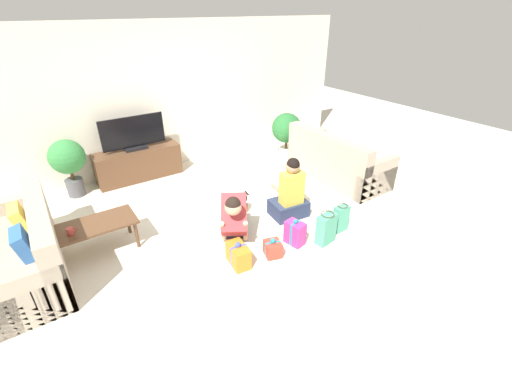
{
  "coord_description": "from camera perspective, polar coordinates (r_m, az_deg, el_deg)",
  "views": [
    {
      "loc": [
        -1.95,
        -3.52,
        2.79
      ],
      "look_at": [
        0.45,
        0.02,
        0.45
      ],
      "focal_mm": 24.0,
      "sensor_mm": 36.0,
      "label": 1
    }
  ],
  "objects": [
    {
      "name": "dog",
      "position": [
        5.05,
        -3.03,
        -1.71
      ],
      "size": [
        0.5,
        0.31,
        0.36
      ],
      "rotation": [
        0.0,
        0.0,
        5.16
      ],
      "color": "black",
      "rests_on": "ground_plane"
    },
    {
      "name": "sofa_right",
      "position": [
        6.34,
        13.26,
        4.9
      ],
      "size": [
        0.85,
        1.84,
        0.87
      ],
      "rotation": [
        0.0,
        0.0,
        1.57
      ],
      "color": "tan",
      "rests_on": "ground_plane"
    },
    {
      "name": "gift_bag_a",
      "position": [
        4.9,
        13.95,
        -4.27
      ],
      "size": [
        0.22,
        0.14,
        0.41
      ],
      "rotation": [
        0.0,
        0.0,
        0.0
      ],
      "color": "#4CA384",
      "rests_on": "ground_plane"
    },
    {
      "name": "person_sitting",
      "position": [
        5.03,
        5.69,
        -0.53
      ],
      "size": [
        0.56,
        0.52,
        0.95
      ],
      "rotation": [
        0.0,
        0.0,
        3.02
      ],
      "color": "#283351",
      "rests_on": "ground_plane"
    },
    {
      "name": "potted_plant_back_left",
      "position": [
        6.21,
        -28.86,
        4.63
      ],
      "size": [
        0.55,
        0.55,
        0.96
      ],
      "color": "#4C4C51",
      "rests_on": "ground_plane"
    },
    {
      "name": "tv_console",
      "position": [
        6.54,
        -18.97,
        4.48
      ],
      "size": [
        1.47,
        0.44,
        0.56
      ],
      "color": "brown",
      "rests_on": "ground_plane"
    },
    {
      "name": "person_kneeling",
      "position": [
        4.5,
        -3.64,
        -4.1
      ],
      "size": [
        0.67,
        0.82,
        0.81
      ],
      "rotation": [
        0.0,
        0.0,
        -0.56
      ],
      "color": "#23232D",
      "rests_on": "ground_plane"
    },
    {
      "name": "coffee_table",
      "position": [
        4.72,
        -25.56,
        -5.39
      ],
      "size": [
        1.03,
        0.51,
        0.41
      ],
      "color": "brown",
      "rests_on": "ground_plane"
    },
    {
      "name": "potted_plant_corner_right",
      "position": [
        7.0,
        5.11,
        10.31
      ],
      "size": [
        0.6,
        0.6,
        0.93
      ],
      "color": "beige",
      "rests_on": "ground_plane"
    },
    {
      "name": "ground_plane",
      "position": [
        4.9,
        -4.3,
        -6.13
      ],
      "size": [
        16.0,
        16.0,
        0.0
      ],
      "primitive_type": "plane",
      "color": "beige"
    },
    {
      "name": "gift_box_c",
      "position": [
        4.56,
        6.5,
        -6.78
      ],
      "size": [
        0.21,
        0.28,
        0.38
      ],
      "rotation": [
        0.0,
        0.0,
        0.19
      ],
      "color": "#CC3389",
      "rests_on": "ground_plane"
    },
    {
      "name": "gift_box_a",
      "position": [
        4.21,
        -2.98,
        -10.45
      ],
      "size": [
        0.23,
        0.36,
        0.32
      ],
      "rotation": [
        0.0,
        0.0,
        -0.11
      ],
      "color": "orange",
      "rests_on": "ground_plane"
    },
    {
      "name": "gift_box_b",
      "position": [
        4.37,
        2.81,
        -9.37
      ],
      "size": [
        0.25,
        0.26,
        0.25
      ],
      "rotation": [
        0.0,
        0.0,
        -0.29
      ],
      "color": "red",
      "rests_on": "ground_plane"
    },
    {
      "name": "sofa_left",
      "position": [
        4.76,
        -34.4,
        -8.43
      ],
      "size": [
        0.85,
        1.84,
        0.87
      ],
      "rotation": [
        0.0,
        0.0,
        -1.57
      ],
      "color": "tan",
      "rests_on": "ground_plane"
    },
    {
      "name": "mug",
      "position": [
        4.59,
        -28.53,
        -5.78
      ],
      "size": [
        0.12,
        0.08,
        0.09
      ],
      "color": "#B23D38",
      "rests_on": "coffee_table"
    },
    {
      "name": "wall_back",
      "position": [
        6.63,
        -16.69,
        14.53
      ],
      "size": [
        8.4,
        0.06,
        2.6
      ],
      "color": "silver",
      "rests_on": "ground_plane"
    },
    {
      "name": "tv",
      "position": [
        6.35,
        -19.74,
        8.9
      ],
      "size": [
        1.09,
        0.2,
        0.59
      ],
      "color": "black",
      "rests_on": "tv_console"
    },
    {
      "name": "gift_bag_b",
      "position": [
        4.61,
        11.6,
        -6.0
      ],
      "size": [
        0.29,
        0.19,
        0.45
      ],
      "rotation": [
        0.0,
        0.0,
        0.14
      ],
      "color": "#4CA384",
      "rests_on": "ground_plane"
    }
  ]
}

